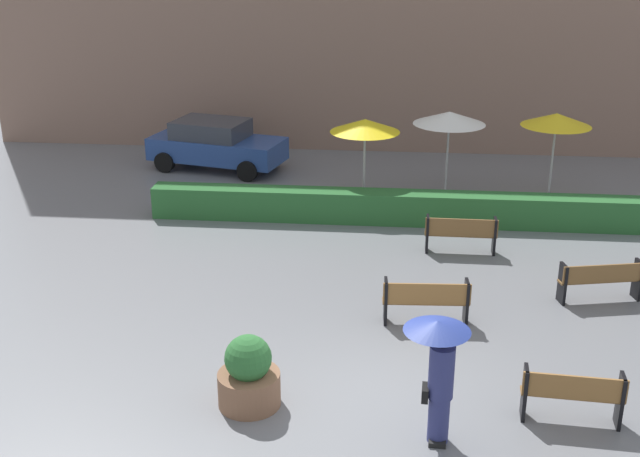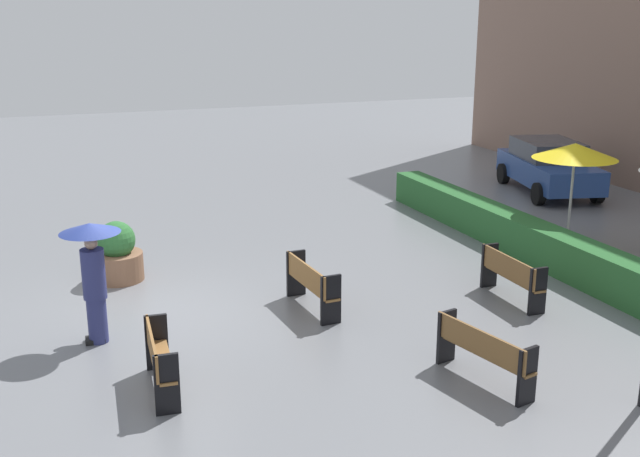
{
  "view_description": "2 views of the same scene",
  "coord_description": "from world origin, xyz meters",
  "px_view_note": "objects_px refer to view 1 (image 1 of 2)",
  "views": [
    {
      "loc": [
        0.02,
        -11.29,
        7.32
      ],
      "look_at": [
        -1.43,
        3.92,
        1.47
      ],
      "focal_mm": 44.69,
      "sensor_mm": 36.0,
      "label": 1
    },
    {
      "loc": [
        13.11,
        -1.83,
        5.28
      ],
      "look_at": [
        0.51,
        3.04,
        1.46
      ],
      "focal_mm": 42.97,
      "sensor_mm": 36.0,
      "label": 2
    }
  ],
  "objects_px": {
    "bench_mid_center": "(426,299)",
    "patio_umbrella_yellow": "(365,126)",
    "bench_back_row": "(461,232)",
    "bench_far_right": "(601,279)",
    "pedestrian_with_umbrella": "(439,364)",
    "patio_umbrella_white": "(449,118)",
    "parked_car": "(216,144)",
    "patio_umbrella_yellow_far": "(556,120)",
    "planter_pot": "(249,376)",
    "bench_near_right": "(573,393)"
  },
  "relations": [
    {
      "from": "bench_near_right",
      "to": "patio_umbrella_yellow",
      "type": "bearing_deg",
      "value": 110.03
    },
    {
      "from": "bench_mid_center",
      "to": "pedestrian_with_umbrella",
      "type": "xyz_separation_m",
      "value": [
        0.04,
        -3.79,
        0.79
      ]
    },
    {
      "from": "bench_near_right",
      "to": "patio_umbrella_yellow_far",
      "type": "height_order",
      "value": "patio_umbrella_yellow_far"
    },
    {
      "from": "parked_car",
      "to": "patio_umbrella_yellow_far",
      "type": "bearing_deg",
      "value": -12.34
    },
    {
      "from": "bench_back_row",
      "to": "patio_umbrella_white",
      "type": "bearing_deg",
      "value": 91.68
    },
    {
      "from": "bench_mid_center",
      "to": "bench_near_right",
      "type": "bearing_deg",
      "value": -55.33
    },
    {
      "from": "bench_mid_center",
      "to": "patio_umbrella_yellow_far",
      "type": "height_order",
      "value": "patio_umbrella_yellow_far"
    },
    {
      "from": "pedestrian_with_umbrella",
      "to": "patio_umbrella_yellow",
      "type": "height_order",
      "value": "patio_umbrella_yellow"
    },
    {
      "from": "patio_umbrella_yellow",
      "to": "patio_umbrella_white",
      "type": "distance_m",
      "value": 2.54
    },
    {
      "from": "bench_near_right",
      "to": "bench_back_row",
      "type": "bearing_deg",
      "value": 100.3
    },
    {
      "from": "bench_near_right",
      "to": "bench_back_row",
      "type": "distance_m",
      "value": 6.94
    },
    {
      "from": "bench_mid_center",
      "to": "patio_umbrella_white",
      "type": "relative_size",
      "value": 0.69
    },
    {
      "from": "bench_mid_center",
      "to": "pedestrian_with_umbrella",
      "type": "relative_size",
      "value": 0.84
    },
    {
      "from": "parked_car",
      "to": "planter_pot",
      "type": "bearing_deg",
      "value": -75.41
    },
    {
      "from": "patio_umbrella_white",
      "to": "patio_umbrella_yellow_far",
      "type": "xyz_separation_m",
      "value": [
        2.89,
        -0.18,
        0.05
      ]
    },
    {
      "from": "bench_far_right",
      "to": "patio_umbrella_white",
      "type": "relative_size",
      "value": 0.72
    },
    {
      "from": "bench_back_row",
      "to": "patio_umbrella_white",
      "type": "relative_size",
      "value": 0.69
    },
    {
      "from": "patio_umbrella_white",
      "to": "bench_back_row",
      "type": "bearing_deg",
      "value": -88.32
    },
    {
      "from": "bench_near_right",
      "to": "parked_car",
      "type": "relative_size",
      "value": 0.35
    },
    {
      "from": "planter_pot",
      "to": "pedestrian_with_umbrella",
      "type": "bearing_deg",
      "value": -13.11
    },
    {
      "from": "patio_umbrella_yellow_far",
      "to": "parked_car",
      "type": "relative_size",
      "value": 0.56
    },
    {
      "from": "patio_umbrella_white",
      "to": "patio_umbrella_yellow_far",
      "type": "bearing_deg",
      "value": -3.51
    },
    {
      "from": "bench_back_row",
      "to": "bench_far_right",
      "type": "height_order",
      "value": "bench_back_row"
    },
    {
      "from": "bench_near_right",
      "to": "bench_far_right",
      "type": "relative_size",
      "value": 0.89
    },
    {
      "from": "bench_mid_center",
      "to": "pedestrian_with_umbrella",
      "type": "height_order",
      "value": "pedestrian_with_umbrella"
    },
    {
      "from": "bench_mid_center",
      "to": "patio_umbrella_yellow",
      "type": "bearing_deg",
      "value": 102.26
    },
    {
      "from": "patio_umbrella_white",
      "to": "parked_car",
      "type": "height_order",
      "value": "patio_umbrella_white"
    },
    {
      "from": "bench_mid_center",
      "to": "bench_far_right",
      "type": "bearing_deg",
      "value": 20.38
    },
    {
      "from": "bench_back_row",
      "to": "bench_mid_center",
      "type": "distance_m",
      "value": 3.81
    },
    {
      "from": "bench_far_right",
      "to": "pedestrian_with_umbrella",
      "type": "height_order",
      "value": "pedestrian_with_umbrella"
    },
    {
      "from": "bench_mid_center",
      "to": "patio_umbrella_white",
      "type": "bearing_deg",
      "value": 84.33
    },
    {
      "from": "patio_umbrella_yellow",
      "to": "parked_car",
      "type": "xyz_separation_m",
      "value": [
        -4.83,
        3.08,
        -1.44
      ]
    },
    {
      "from": "bench_far_right",
      "to": "bench_mid_center",
      "type": "relative_size",
      "value": 1.04
    },
    {
      "from": "bench_back_row",
      "to": "patio_umbrella_yellow_far",
      "type": "bearing_deg",
      "value": 56.34
    },
    {
      "from": "patio_umbrella_yellow_far",
      "to": "patio_umbrella_yellow",
      "type": "bearing_deg",
      "value": -170.38
    },
    {
      "from": "bench_back_row",
      "to": "patio_umbrella_yellow_far",
      "type": "height_order",
      "value": "patio_umbrella_yellow_far"
    },
    {
      "from": "bench_mid_center",
      "to": "parked_car",
      "type": "distance_m",
      "value": 11.88
    },
    {
      "from": "bench_mid_center",
      "to": "planter_pot",
      "type": "distance_m",
      "value": 4.26
    },
    {
      "from": "parked_car",
      "to": "bench_back_row",
      "type": "bearing_deg",
      "value": -41.09
    },
    {
      "from": "bench_back_row",
      "to": "bench_mid_center",
      "type": "relative_size",
      "value": 1.0
    },
    {
      "from": "parked_car",
      "to": "patio_umbrella_yellow",
      "type": "bearing_deg",
      "value": -32.47
    },
    {
      "from": "patio_umbrella_yellow",
      "to": "bench_far_right",
      "type": "bearing_deg",
      "value": -47.54
    },
    {
      "from": "bench_far_right",
      "to": "patio_umbrella_white",
      "type": "height_order",
      "value": "patio_umbrella_white"
    },
    {
      "from": "bench_far_right",
      "to": "patio_umbrella_yellow_far",
      "type": "relative_size",
      "value": 0.71
    },
    {
      "from": "pedestrian_with_umbrella",
      "to": "patio_umbrella_yellow_far",
      "type": "distance_m",
      "value": 12.23
    },
    {
      "from": "bench_near_right",
      "to": "bench_mid_center",
      "type": "distance_m",
      "value": 3.8
    },
    {
      "from": "bench_near_right",
      "to": "parked_car",
      "type": "xyz_separation_m",
      "value": [
        -8.51,
        13.17,
        0.29
      ]
    },
    {
      "from": "pedestrian_with_umbrella",
      "to": "parked_car",
      "type": "relative_size",
      "value": 0.45
    },
    {
      "from": "bench_far_right",
      "to": "bench_mid_center",
      "type": "distance_m",
      "value": 3.87
    },
    {
      "from": "patio_umbrella_white",
      "to": "parked_car",
      "type": "xyz_separation_m",
      "value": [
        -7.14,
        2.02,
        -1.46
      ]
    }
  ]
}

